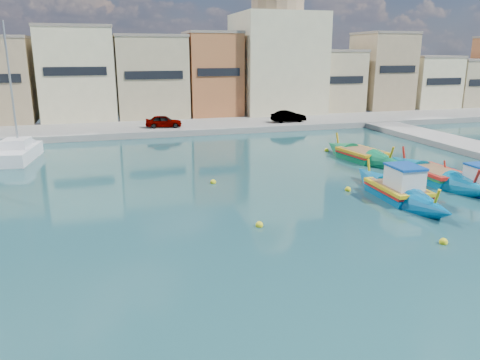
{
  "coord_description": "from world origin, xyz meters",
  "views": [
    {
      "loc": [
        -11.41,
        -16.87,
        7.89
      ],
      "look_at": [
        -4.72,
        6.0,
        1.4
      ],
      "focal_mm": 35.0,
      "sensor_mm": 36.0,
      "label": 1
    }
  ],
  "objects": [
    {
      "name": "luzzu_turquoise_cabin",
      "position": [
        4.17,
        4.76,
        0.37
      ],
      "size": [
        2.57,
        9.64,
        3.07
      ],
      "color": "#00619F",
      "rests_on": "ground"
    },
    {
      "name": "north_quay",
      "position": [
        0.0,
        32.0,
        0.3
      ],
      "size": [
        80.0,
        8.0,
        0.6
      ],
      "primitive_type": "cube",
      "color": "gray",
      "rests_on": "ground"
    },
    {
      "name": "parked_cars",
      "position": [
        -9.36,
        30.5,
        1.22
      ],
      "size": [
        35.42,
        2.69,
        1.25
      ],
      "color": "#4C1919",
      "rests_on": "north_quay"
    },
    {
      "name": "ground",
      "position": [
        0.0,
        0.0,
        0.0
      ],
      "size": [
        160.0,
        160.0,
        0.0
      ],
      "primitive_type": "plane",
      "color": "#122F36",
      "rests_on": "ground"
    },
    {
      "name": "yacht_north",
      "position": [
        -17.64,
        22.96,
        0.43
      ],
      "size": [
        3.36,
        8.46,
        10.98
      ],
      "color": "white",
      "rests_on": "ground"
    },
    {
      "name": "mooring_buoys",
      "position": [
        2.03,
        6.66,
        0.08
      ],
      "size": [
        17.0,
        19.49,
        0.36
      ],
      "color": "#FFF61A",
      "rests_on": "ground"
    },
    {
      "name": "church_block",
      "position": [
        10.0,
        40.0,
        8.41
      ],
      "size": [
        10.0,
        10.0,
        19.1
      ],
      "color": "beige",
      "rests_on": "ground"
    },
    {
      "name": "luzzu_cyan_mid",
      "position": [
        8.52,
        7.16,
        0.3
      ],
      "size": [
        2.35,
        9.51,
        2.81
      ],
      "color": "#006C9C",
      "rests_on": "ground"
    },
    {
      "name": "luzzu_blue_cabin",
      "position": [
        9.32,
        4.75,
        0.31
      ],
      "size": [
        1.86,
        7.21,
        2.55
      ],
      "color": "#00379E",
      "rests_on": "ground"
    },
    {
      "name": "north_townhouses",
      "position": [
        6.68,
        39.36,
        5.0
      ],
      "size": [
        83.2,
        7.87,
        10.19
      ],
      "color": "tan",
      "rests_on": "ground"
    },
    {
      "name": "luzzu_green",
      "position": [
        7.24,
        13.89,
        0.3
      ],
      "size": [
        3.5,
        9.09,
        2.79
      ],
      "color": "#0B7544",
      "rests_on": "ground"
    }
  ]
}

